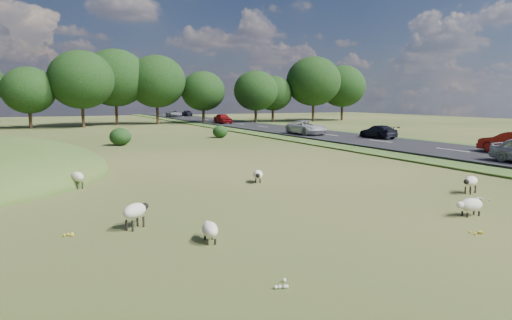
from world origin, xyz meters
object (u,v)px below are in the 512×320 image
(sheep_1, at_px, (258,175))
(sheep_3, at_px, (77,177))
(sheep_2, at_px, (135,211))
(car_3, at_px, (187,113))
(sheep_0, at_px, (210,229))
(sheep_5, at_px, (471,181))
(car_1, at_px, (223,118))
(sheep_4, at_px, (470,205))
(car_4, at_px, (306,127))
(car_0, at_px, (378,132))
(car_6, at_px, (174,113))

(sheep_1, xyz_separation_m, sheep_3, (-7.96, 2.13, 0.15))
(sheep_2, height_order, car_3, car_3)
(sheep_1, height_order, sheep_3, sheep_3)
(sheep_0, distance_m, sheep_5, 12.36)
(sheep_0, distance_m, sheep_2, 2.79)
(sheep_0, xyz_separation_m, car_3, (25.30, 86.99, 0.50))
(sheep_1, relative_size, car_1, 0.24)
(car_3, bearing_deg, sheep_3, 69.99)
(sheep_4, height_order, car_4, car_4)
(car_0, distance_m, car_3, 63.98)
(sheep_1, bearing_deg, sheep_5, 74.02)
(car_1, xyz_separation_m, car_6, (0.00, 28.83, -0.03))
(sheep_3, bearing_deg, car_3, -35.02)
(car_1, bearing_deg, sheep_4, -102.59)
(sheep_5, relative_size, car_4, 0.20)
(sheep_4, distance_m, car_3, 89.56)
(sheep_5, distance_m, car_4, 29.87)
(car_3, bearing_deg, sheep_0, 73.79)
(sheep_3, xyz_separation_m, sheep_4, (11.81, -10.98, -0.14))
(car_3, distance_m, car_4, 57.12)
(sheep_0, relative_size, sheep_1, 0.97)
(sheep_4, xyz_separation_m, car_3, (16.26, 88.07, 0.47))
(sheep_2, xyz_separation_m, car_1, (23.12, 52.47, 0.45))
(sheep_0, xyz_separation_m, sheep_3, (-2.78, 9.90, 0.16))
(sheep_0, relative_size, car_0, 0.24)
(car_6, bearing_deg, sheep_2, -105.87)
(sheep_5, relative_size, car_6, 0.20)
(car_6, bearing_deg, car_4, -90.00)
(car_0, bearing_deg, sheep_5, 58.64)
(sheep_1, xyz_separation_m, sheep_5, (7.06, -6.17, 0.14))
(car_0, bearing_deg, car_4, -61.47)
(sheep_5, xyz_separation_m, car_1, (9.25, 53.13, 0.49))
(sheep_0, xyz_separation_m, sheep_5, (12.25, 1.59, 0.15))
(car_0, bearing_deg, car_3, -90.00)
(sheep_5, distance_m, car_6, 82.49)
(car_0, relative_size, car_1, 0.96)
(sheep_5, bearing_deg, car_6, -114.08)
(car_1, bearing_deg, car_4, -90.00)
(sheep_2, bearing_deg, sheep_3, 56.90)
(sheep_4, relative_size, sheep_5, 1.02)
(car_0, bearing_deg, sheep_3, 25.02)
(sheep_1, height_order, car_0, car_0)
(sheep_3, bearing_deg, sheep_4, -147.94)
(sheep_5, height_order, car_0, car_0)
(car_3, distance_m, car_6, 5.12)
(car_4, bearing_deg, sheep_5, -108.03)
(sheep_0, bearing_deg, car_1, -11.17)
(sheep_4, bearing_deg, car_1, -98.33)
(sheep_0, relative_size, car_6, 0.20)
(car_0, height_order, car_4, car_4)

